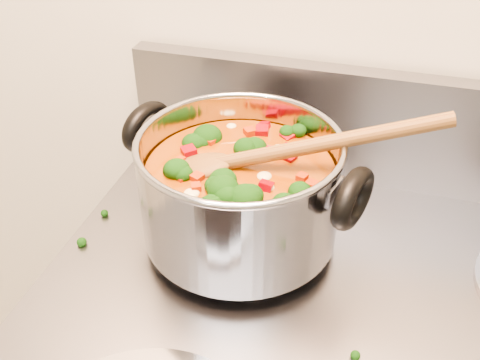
% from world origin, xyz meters
% --- Properties ---
extents(stockpot, '(0.29, 0.23, 0.14)m').
position_xyz_m(stockpot, '(-0.12, 1.30, 1.00)').
color(stockpot, '#A5A4AC').
rests_on(stockpot, electric_range).
extents(wooden_spoon, '(0.30, 0.10, 0.10)m').
position_xyz_m(wooden_spoon, '(-0.10, 1.31, 1.04)').
color(wooden_spoon, brown).
rests_on(wooden_spoon, stockpot).
extents(cooktop_crumbs, '(0.33, 0.30, 0.01)m').
position_xyz_m(cooktop_crumbs, '(-0.10, 1.31, 0.92)').
color(cooktop_crumbs, black).
rests_on(cooktop_crumbs, electric_range).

